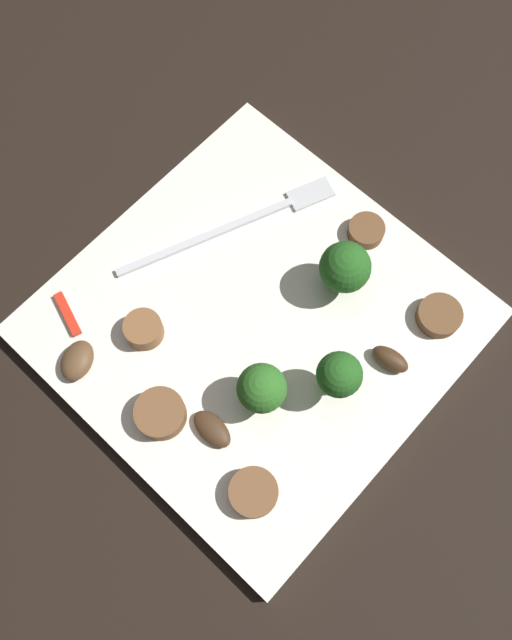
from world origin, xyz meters
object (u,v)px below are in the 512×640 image
broccoli_floret_1 (345,268)px  sausage_slice_0 (144,329)px  sausage_slice_1 (253,492)px  mushroom_0 (212,429)px  broccoli_floret_2 (262,389)px  sausage_slice_2 (161,414)px  mushroom_2 (390,359)px  pepper_strip_0 (68,314)px  sausage_slice_4 (366,231)px  mushroom_1 (77,361)px  sausage_slice_3 (439,316)px  fork (243,222)px  broccoli_floret_0 (340,375)px  plate (256,323)px

broccoli_floret_1 → sausage_slice_0: 0.15m
sausage_slice_1 → mushroom_0: (0.01, 0.05, -0.00)m
broccoli_floret_1 → broccoli_floret_2: broccoli_floret_1 is taller
sausage_slice_1 → sausage_slice_2: bearing=93.5°
mushroom_2 → pepper_strip_0: 0.24m
sausage_slice_4 → mushroom_1: size_ratio=0.91×
pepper_strip_0 → sausage_slice_2: bearing=-93.1°
mushroom_0 → mushroom_1: bearing=106.2°
sausage_slice_3 → fork: bearing=104.2°
broccoli_floret_0 → mushroom_2: (0.04, -0.02, -0.03)m
fork → broccoli_floret_2: bearing=-109.1°
sausage_slice_2 → mushroom_0: size_ratio=1.11×
sausage_slice_3 → mushroom_1: mushroom_1 is taller
pepper_strip_0 → mushroom_1: bearing=-119.9°
plate → sausage_slice_4: size_ratio=9.77×
sausage_slice_0 → sausage_slice_3: (0.15, -0.15, -0.00)m
broccoli_floret_0 → sausage_slice_3: 0.10m
sausage_slice_0 → fork: bearing=4.7°
plate → mushroom_0: (-0.08, -0.03, 0.01)m
sausage_slice_2 → pepper_strip_0: size_ratio=0.98×
fork → broccoli_floret_0: size_ratio=3.29×
sausage_slice_1 → sausage_slice_4: (0.20, 0.07, -0.00)m
sausage_slice_4 → mushroom_0: bearing=-174.2°
plate → broccoli_floret_0: size_ratio=5.21×
fork → sausage_slice_0: bearing=-152.9°
sausage_slice_2 → sausage_slice_4: (0.21, -0.01, -0.00)m
fork → pepper_strip_0: size_ratio=4.75×
plate → mushroom_1: (-0.11, 0.07, 0.01)m
mushroom_2 → sausage_slice_1: bearing=176.2°
sausage_slice_1 → mushroom_0: size_ratio=1.04×
plate → mushroom_2: 0.10m
mushroom_2 → sausage_slice_0: bearing=125.8°
broccoli_floret_0 → sausage_slice_2: (-0.10, 0.07, -0.03)m
fork → sausage_slice_1: size_ratio=5.14×
broccoli_floret_1 → mushroom_2: bearing=-108.8°
sausage_slice_4 → broccoli_floret_0: bearing=-150.6°
broccoli_floret_2 → mushroom_1: bearing=121.7°
plate → pepper_strip_0: bearing=131.2°
sausage_slice_0 → broccoli_floret_2: bearing=-77.0°
broccoli_floret_0 → sausage_slice_0: broccoli_floret_0 is taller
pepper_strip_0 → fork: bearing=-16.5°
sausage_slice_1 → mushroom_1: 0.15m
broccoli_floret_0 → mushroom_0: broccoli_floret_0 is taller
broccoli_floret_0 → sausage_slice_1: bearing=-175.1°
broccoli_floret_2 → mushroom_2: bearing=-31.0°
broccoli_floret_1 → sausage_slice_3: size_ratio=1.53×
fork → mushroom_0: bearing=-121.9°
broccoli_floret_1 → sausage_slice_3: (0.03, -0.07, -0.02)m
mushroom_0 → pepper_strip_0: mushroom_0 is taller
broccoli_floret_1 → sausage_slice_4: (0.04, 0.01, -0.02)m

